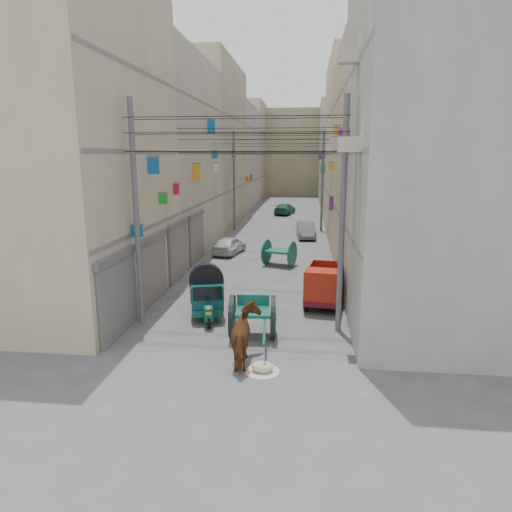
# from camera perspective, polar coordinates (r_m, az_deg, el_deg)

# --- Properties ---
(ground) EXTENTS (140.00, 140.00, 0.00)m
(ground) POSITION_cam_1_polar(r_m,az_deg,el_deg) (11.52, -7.05, -19.45)
(ground) COLOR #49494C
(ground) RESTS_ON ground
(building_row_left) EXTENTS (8.00, 62.00, 14.00)m
(building_row_left) POSITION_cam_1_polar(r_m,az_deg,el_deg) (44.84, -7.21, 12.85)
(building_row_left) COLOR #C6B196
(building_row_left) RESTS_ON ground
(building_row_right) EXTENTS (8.00, 62.00, 14.00)m
(building_row_right) POSITION_cam_1_polar(r_m,az_deg,el_deg) (43.98, 14.03, 12.59)
(building_row_right) COLOR #AAA69F
(building_row_right) RESTS_ON ground
(end_cap_building) EXTENTS (22.00, 10.00, 13.00)m
(end_cap_building) POSITION_cam_1_polar(r_m,az_deg,el_deg) (75.53, 4.67, 12.73)
(end_cap_building) COLOR tan
(end_cap_building) RESTS_ON ground
(shutters_left) EXTENTS (0.18, 14.40, 2.88)m
(shutters_left) POSITION_cam_1_polar(r_m,az_deg,el_deg) (21.35, -11.00, -0.16)
(shutters_left) COLOR #535358
(shutters_left) RESTS_ON ground
(signboards) EXTENTS (8.22, 40.52, 5.67)m
(signboards) POSITION_cam_1_polar(r_m,az_deg,el_deg) (31.35, 1.96, 7.61)
(signboards) COLOR #78227E
(signboards) RESTS_ON ground
(ac_units) EXTENTS (0.70, 6.55, 3.35)m
(ac_units) POSITION_cam_1_polar(r_m,az_deg,el_deg) (17.26, 10.98, 16.76)
(ac_units) COLOR #BDB7A9
(ac_units) RESTS_ON ground
(utility_poles) EXTENTS (7.40, 22.20, 8.00)m
(utility_poles) POSITION_cam_1_polar(r_m,az_deg,el_deg) (26.68, 1.21, 8.00)
(utility_poles) COLOR #575759
(utility_poles) RESTS_ON ground
(overhead_cables) EXTENTS (7.40, 22.52, 1.12)m
(overhead_cables) POSITION_cam_1_polar(r_m,az_deg,el_deg) (24.02, 0.66, 14.11)
(overhead_cables) COLOR black
(overhead_cables) RESTS_ON ground
(auto_rickshaw) EXTENTS (1.70, 2.38, 1.62)m
(auto_rickshaw) POSITION_cam_1_polar(r_m,az_deg,el_deg) (17.43, -6.17, -4.69)
(auto_rickshaw) COLOR black
(auto_rickshaw) RESTS_ON ground
(tonga_cart) EXTENTS (1.65, 3.38, 1.49)m
(tonga_cart) POSITION_cam_1_polar(r_m,az_deg,el_deg) (15.52, -0.43, -7.50)
(tonga_cart) COLOR black
(tonga_cart) RESTS_ON ground
(mini_truck) EXTENTS (1.76, 3.22, 1.72)m
(mini_truck) POSITION_cam_1_polar(r_m,az_deg,el_deg) (18.74, 8.44, -3.94)
(mini_truck) COLOR black
(mini_truck) RESTS_ON ground
(second_cart) EXTENTS (2.00, 1.88, 1.44)m
(second_cart) POSITION_cam_1_polar(r_m,az_deg,el_deg) (25.57, 2.92, 0.47)
(second_cart) COLOR #14574B
(second_cart) RESTS_ON ground
(feed_sack) EXTENTS (0.62, 0.50, 0.31)m
(feed_sack) POSITION_cam_1_polar(r_m,az_deg,el_deg) (13.43, 0.79, -13.68)
(feed_sack) COLOR #BCB69C
(feed_sack) RESTS_ON ground
(horse) EXTENTS (1.18, 2.13, 1.71)m
(horse) POSITION_cam_1_polar(r_m,az_deg,el_deg) (13.64, -1.15, -10.02)
(horse) COLOR brown
(horse) RESTS_ON ground
(distant_car_white) EXTENTS (1.93, 3.47, 1.12)m
(distant_car_white) POSITION_cam_1_polar(r_m,az_deg,el_deg) (28.76, -3.32, 1.38)
(distant_car_white) COLOR silver
(distant_car_white) RESTS_ON ground
(distant_car_grey) EXTENTS (1.56, 3.69, 1.18)m
(distant_car_grey) POSITION_cam_1_polar(r_m,az_deg,el_deg) (34.53, 6.27, 3.24)
(distant_car_grey) COLOR #585D5B
(distant_car_grey) RESTS_ON ground
(distant_car_green) EXTENTS (2.37, 4.24, 1.16)m
(distant_car_green) POSITION_cam_1_polar(r_m,az_deg,el_deg) (48.39, 3.61, 5.91)
(distant_car_green) COLOR #1F5B3C
(distant_car_green) RESTS_ON ground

